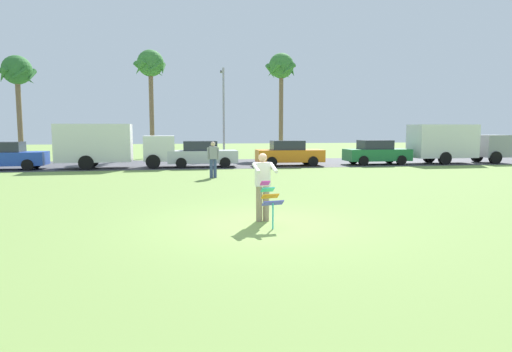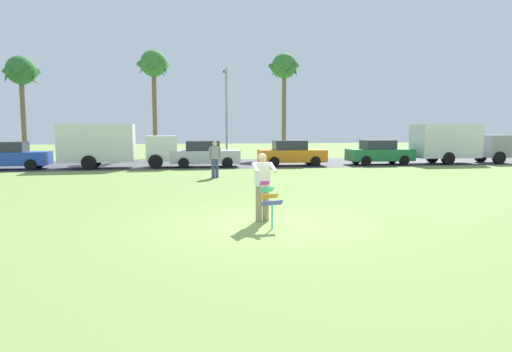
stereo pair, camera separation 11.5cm
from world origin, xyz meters
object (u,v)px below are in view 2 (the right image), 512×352
Objects in this scene: palm_tree_left_near at (21,74)px; person_kite_flyer at (262,184)px; kite_held at (269,198)px; parked_car_blue at (10,156)px; parked_car_silver at (204,154)px; parked_car_orange at (291,154)px; palm_tree_right_near at (154,68)px; person_walker_near at (215,158)px; palm_tree_centre_far at (284,70)px; parked_truck_white_box at (112,145)px; parked_car_green at (379,153)px; parked_truck_grey_van at (457,143)px; streetlight_pole at (226,107)px.

person_kite_flyer is at bearing -60.69° from palm_tree_left_near.
parked_car_blue is at bearing 124.85° from kite_held.
parked_car_silver is (11.13, 0.00, 0.00)m from parked_car_blue.
palm_tree_right_near reaches higher than parked_car_orange.
palm_tree_left_near reaches higher than parked_car_blue.
person_walker_near is (0.24, -6.11, 0.16)m from parked_car_silver.
parked_truck_white_box is at bearing -142.31° from palm_tree_centre_far.
parked_car_green is 0.55× the size of palm_tree_left_near.
parked_car_silver is 16.90m from parked_truck_grey_van.
person_kite_flyer is 23.88m from streetlight_pole.
palm_tree_left_near reaches higher than parked_truck_grey_van.
person_walker_near reaches higher than parked_car_silver.
parked_car_orange is at bearing 49.33° from person_walker_near.
person_walker_near is (5.68, -6.11, -0.48)m from parked_truck_white_box.
parked_car_silver is at bearing -69.52° from palm_tree_right_near.
parked_car_silver is at bearing -180.00° from parked_car_orange.
palm_tree_left_near is 20.26m from palm_tree_centre_far.
parked_car_orange and parked_car_green have the same top height.
parked_car_blue is at bearing -179.99° from parked_car_orange.
palm_tree_left_near is (-13.76, 24.51, 5.37)m from person_kite_flyer.
person_kite_flyer is at bearing 93.07° from kite_held.
palm_tree_left_near is (-29.89, 8.13, 4.91)m from parked_truck_grey_van.
kite_held is 0.26× the size of parked_car_blue.
kite_held is 0.16× the size of parked_truck_white_box.
person_walker_near reaches higher than kite_held.
parked_truck_grey_van is 3.88× the size of person_walker_near.
parked_truck_grey_van reaches higher than kite_held.
palm_tree_left_near is at bearing 176.71° from streetlight_pole.
parked_car_silver is at bearing -105.62° from streetlight_pole.
parked_car_blue is 28.03m from parked_truck_grey_van.
palm_tree_centre_far reaches higher than parked_truck_grey_van.
streetlight_pole is (-14.86, 7.26, 2.59)m from parked_truck_grey_van.
parked_car_green is at bearing -66.60° from palm_tree_centre_far.
person_kite_flyer reaches higher than parked_car_orange.
person_walker_near is (-6.93, -15.85, -6.31)m from palm_tree_centre_far.
parked_car_orange is 0.49× the size of palm_tree_centre_far.
kite_held is 0.13× the size of palm_tree_right_near.
parked_car_blue is 10.02m from palm_tree_left_near.
parked_car_blue is 0.63× the size of parked_truck_white_box.
parked_car_blue is 1.01× the size of parked_car_green.
parked_car_orange is 5.90m from parked_car_green.
parked_car_green is at bearing -37.82° from streetlight_pole.
parked_car_silver is 13.72m from palm_tree_centre_far.
palm_tree_centre_far is 5.01× the size of person_walker_near.
streetlight_pole is (13.16, 7.27, 3.22)m from parked_car_blue.
streetlight_pole is (-9.36, 7.27, 3.22)m from parked_car_green.
parked_car_silver is at bearing 92.64° from person_kite_flyer.
parked_car_blue is at bearing -77.01° from palm_tree_left_near.
kite_held is at bearing -87.34° from parked_car_silver.
streetlight_pole is 4.05× the size of person_walker_near.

